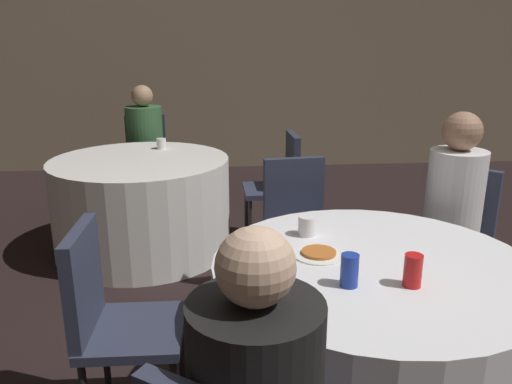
% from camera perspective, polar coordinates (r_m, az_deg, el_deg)
% --- Properties ---
extents(wall_back, '(16.00, 0.06, 2.80)m').
position_cam_1_polar(wall_back, '(6.42, 1.23, 15.28)').
color(wall_back, gray).
rests_on(wall_back, ground_plane).
extents(table_near, '(1.30, 1.30, 0.73)m').
position_cam_1_polar(table_near, '(2.25, 12.65, -16.22)').
color(table_near, silver).
rests_on(table_near, ground_plane).
extents(table_far, '(1.34, 1.34, 0.73)m').
position_cam_1_polar(table_far, '(3.96, -12.84, -1.43)').
color(table_far, white).
rests_on(table_far, ground_plane).
extents(chair_near_west, '(0.41, 0.41, 0.90)m').
position_cam_1_polar(chair_near_west, '(2.13, -16.43, -12.91)').
color(chair_near_west, '#2D3347').
rests_on(chair_near_west, ground_plane).
extents(chair_near_north, '(0.45, 0.45, 0.90)m').
position_cam_1_polar(chair_near_north, '(3.07, 4.74, -2.87)').
color(chair_near_north, '#2D3347').
rests_on(chair_near_north, ground_plane).
extents(chair_near_northeast, '(0.57, 0.57, 0.90)m').
position_cam_1_polar(chair_near_northeast, '(3.08, 21.81, -4.01)').
color(chair_near_northeast, '#2D3347').
rests_on(chair_near_northeast, ground_plane).
extents(chair_far_north, '(0.43, 0.44, 0.90)m').
position_cam_1_polar(chair_far_north, '(4.96, -12.43, 4.45)').
color(chair_far_north, '#2D3347').
rests_on(chair_far_north, ground_plane).
extents(chair_far_east, '(0.41, 0.41, 0.90)m').
position_cam_1_polar(chair_far_east, '(3.92, 2.87, 1.58)').
color(chair_far_east, '#2D3347').
rests_on(chair_far_east, ground_plane).
extents(person_green_jacket, '(0.35, 0.51, 1.19)m').
position_cam_1_polar(person_green_jacket, '(4.79, -12.54, 4.79)').
color(person_green_jacket, '#282828').
rests_on(person_green_jacket, ground_plane).
extents(person_white_shirt, '(0.44, 0.44, 1.23)m').
position_cam_1_polar(person_white_shirt, '(2.91, 20.96, -3.71)').
color(person_white_shirt, black).
rests_on(person_white_shirt, ground_plane).
extents(pizza_plate_near, '(0.22, 0.22, 0.02)m').
position_cam_1_polar(pizza_plate_near, '(2.10, 7.19, -6.97)').
color(pizza_plate_near, white).
rests_on(pizza_plate_near, table_near).
extents(soda_can_blue, '(0.07, 0.07, 0.12)m').
position_cam_1_polar(soda_can_blue, '(1.85, 10.63, -8.80)').
color(soda_can_blue, '#1E38A5').
rests_on(soda_can_blue, table_near).
extents(soda_can_red, '(0.07, 0.07, 0.12)m').
position_cam_1_polar(soda_can_red, '(1.90, 17.49, -8.56)').
color(soda_can_red, red).
rests_on(soda_can_red, table_near).
extents(cup_near, '(0.08, 0.08, 0.09)m').
position_cam_1_polar(cup_near, '(2.29, 5.86, -3.87)').
color(cup_near, white).
rests_on(cup_near, table_near).
extents(cup_far, '(0.08, 0.08, 0.09)m').
position_cam_1_polar(cup_far, '(4.19, -10.77, 5.45)').
color(cup_far, white).
rests_on(cup_far, table_far).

